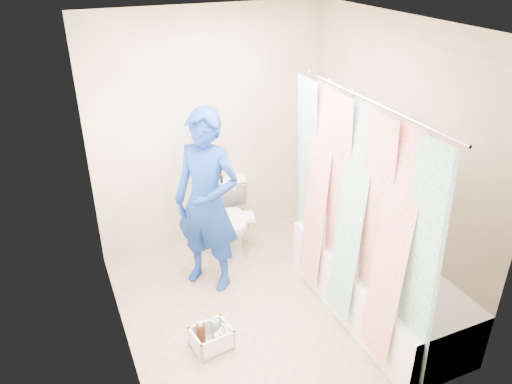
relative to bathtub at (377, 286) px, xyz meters
name	(u,v)px	position (x,y,z in m)	size (l,w,h in m)	color
floor	(266,307)	(-0.85, 0.43, -0.27)	(2.60, 2.60, 0.00)	tan
ceiling	(269,25)	(-0.85, 0.43, 2.13)	(2.40, 2.60, 0.02)	white
wall_back	(212,132)	(-0.85, 1.73, 0.93)	(2.40, 0.02, 2.40)	beige
wall_front	(364,280)	(-0.85, -0.88, 0.93)	(2.40, 0.02, 2.40)	beige
wall_left	(110,217)	(-2.05, 0.43, 0.93)	(0.02, 2.60, 2.40)	beige
wall_right	(393,161)	(0.35, 0.43, 0.93)	(0.02, 2.60, 2.40)	beige
bathtub	(377,286)	(0.00, 0.00, 0.00)	(0.70, 1.75, 0.50)	white
curtain_rod	(365,98)	(-0.33, 0.00, 1.68)	(0.02, 0.02, 1.90)	silver
shower_curtain	(352,217)	(-0.33, 0.00, 0.75)	(0.06, 1.75, 1.80)	white
toilet	(232,218)	(-0.77, 1.45, 0.08)	(0.39, 0.68, 0.69)	silver
tank_lid	(233,218)	(-0.79, 1.34, 0.14)	(0.42, 0.18, 0.03)	white
tank_internals	(225,181)	(-0.76, 1.64, 0.41)	(0.17, 0.07, 0.23)	black
plumber	(207,202)	(-1.17, 0.98, 0.58)	(0.62, 0.41, 1.70)	#0F1397
cleaning_caddy	(213,338)	(-1.44, 0.16, -0.18)	(0.33, 0.28, 0.23)	white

